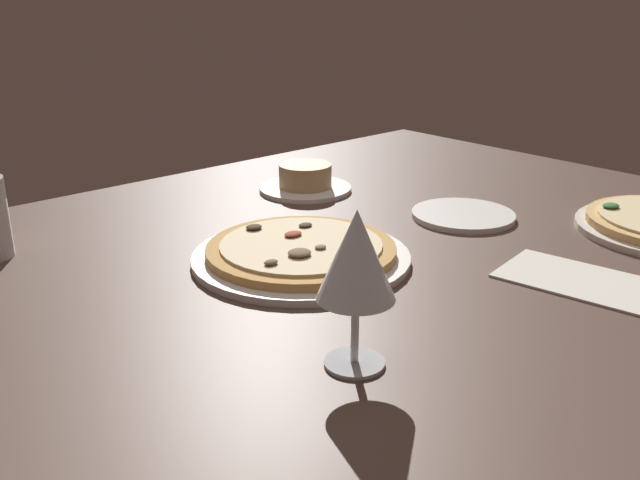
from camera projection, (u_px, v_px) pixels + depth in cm
name	position (u px, v px, depth cm)	size (l,w,h in cm)	color
dining_table	(339.00, 274.00, 96.78)	(150.00, 110.00, 4.00)	brown
pizza_main	(301.00, 253.00, 95.52)	(29.93, 29.93, 3.32)	white
ramekin_on_saucer	(305.00, 180.00, 127.42)	(16.80, 16.80, 4.99)	white
wine_glass_far	(356.00, 259.00, 65.98)	(7.77, 7.77, 16.30)	silver
side_plate	(462.00, 215.00, 113.49)	(16.61, 16.61, 0.90)	white
paper_menu	(581.00, 281.00, 89.20)	(11.87, 19.87, 0.30)	silver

